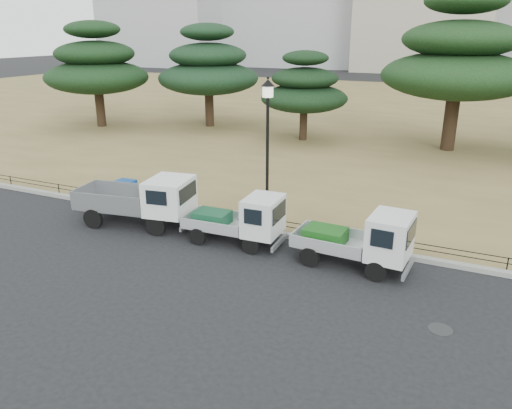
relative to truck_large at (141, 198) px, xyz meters
The scene contains 14 objects.
ground 4.80m from the truck_large, 17.99° to the right, with size 220.00×220.00×0.00m, color black.
lawn 29.51m from the truck_large, 81.31° to the left, with size 120.00×56.00×0.15m, color olive.
curb 4.70m from the truck_large, 14.53° to the left, with size 120.00×0.25×0.16m, color gray.
truck_large is the anchor object (origin of this frame).
truck_kei_front 4.13m from the truck_large, ahead, with size 3.42×1.58×1.78m.
truck_kei_rear 8.28m from the truck_large, ahead, with size 3.62×1.72×1.85m.
street_lamp 5.41m from the truck_large, 17.99° to the left, with size 0.47×0.47×5.29m.
pipe_fence 4.68m from the truck_large, 16.32° to the left, with size 38.00×0.04×0.40m.
tarp_pile 2.47m from the truck_large, 145.87° to the left, with size 1.64×1.23×1.06m.
manhole 11.32m from the truck_large, 13.58° to the right, with size 0.60×0.60×0.01m, color #2D2D30.
pine_west_far 21.34m from the truck_large, 135.10° to the left, with size 7.43×7.43×7.50m.
pine_west_near 20.10m from the truck_large, 112.46° to the left, with size 7.32×7.32×7.32m.
pine_center_left 16.70m from the truck_large, 88.33° to the left, with size 5.56×5.56×5.65m.
pine_center_right 20.26m from the truck_large, 61.77° to the left, with size 8.55×8.55×9.08m.
Camera 1 is at (6.80, -12.73, 7.00)m, focal length 35.00 mm.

